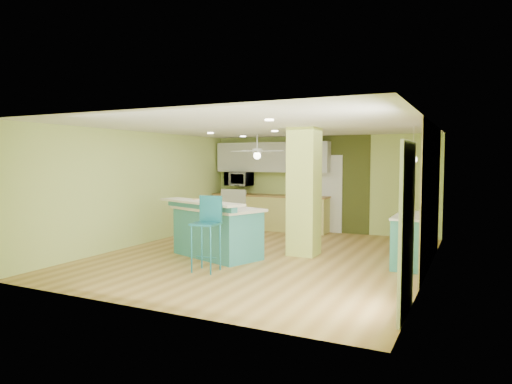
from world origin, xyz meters
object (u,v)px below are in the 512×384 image
side_counter (412,240)px  fruit_bowl (296,195)px  bar_stool (208,221)px  peninsula (217,230)px  canister (196,203)px

side_counter → fruit_bowl: fruit_bowl is taller
bar_stool → side_counter: size_ratio=0.90×
side_counter → fruit_bowl: 4.25m
peninsula → bar_stool: bar_stool is taller
fruit_bowl → canister: canister is taller
peninsula → canister: (-0.38, -0.13, 0.53)m
peninsula → canister: size_ratio=13.67×
side_counter → canister: (-3.89, -1.04, 0.59)m
peninsula → side_counter: size_ratio=1.57×
peninsula → fruit_bowl: peninsula is taller
side_counter → peninsula: bearing=-165.4°
bar_stool → canister: (-0.83, 0.89, 0.20)m
peninsula → bar_stool: bearing=-46.2°
side_counter → fruit_bowl: (-3.25, 2.69, 0.52)m
bar_stool → canister: bar_stool is taller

